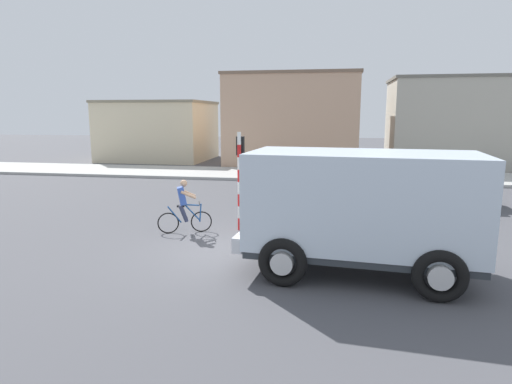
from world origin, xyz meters
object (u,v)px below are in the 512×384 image
at_px(cyclist, 184,206).
at_px(truck_foreground, 360,205).
at_px(car_red_near, 438,185).
at_px(traffic_light_pole, 240,167).

bearing_deg(cyclist, truck_foreground, -27.07).
xyz_separation_m(cyclist, car_red_near, (8.99, 6.18, -0.05)).
height_order(traffic_light_pole, car_red_near, traffic_light_pole).
bearing_deg(truck_foreground, traffic_light_pole, 136.56).
bearing_deg(truck_foreground, car_red_near, 67.40).
relative_size(cyclist, traffic_light_pole, 0.54).
distance_m(cyclist, car_red_near, 10.91).
height_order(cyclist, traffic_light_pole, traffic_light_pole).
bearing_deg(traffic_light_pole, truck_foreground, -43.44).
bearing_deg(car_red_near, truck_foreground, -112.60).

